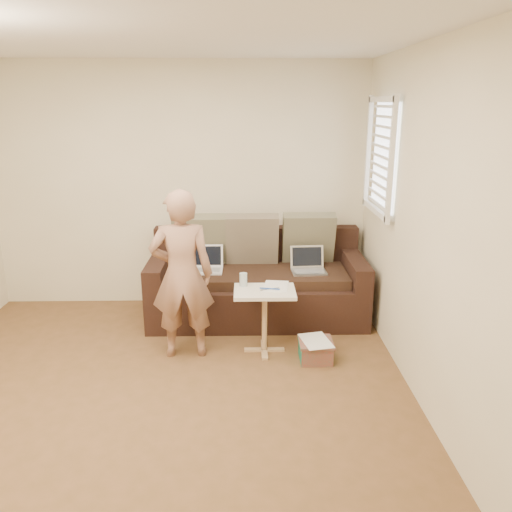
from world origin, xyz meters
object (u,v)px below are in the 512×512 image
object	(u,v)px
sofa	(257,278)
laptop_white	(205,271)
side_table	(264,321)
striped_box	(316,350)
laptop_silver	(309,272)
drinking_glass	(243,280)
person	(182,275)

from	to	relation	value
sofa	laptop_white	bearing A→B (deg)	-174.64
side_table	striped_box	xyz separation A→B (m)	(0.44, -0.18, -0.20)
laptop_silver	side_table	bearing A→B (deg)	-128.16
laptop_silver	drinking_glass	world-z (taller)	drinking_glass
sofa	drinking_glass	size ratio (longest dim) A/B	18.33
side_table	laptop_silver	bearing A→B (deg)	55.32
laptop_silver	drinking_glass	xyz separation A→B (m)	(-0.66, -0.58, 0.13)
sofa	side_table	size ratio (longest dim) A/B	3.71
person	side_table	distance (m)	0.85
person	striped_box	world-z (taller)	person
side_table	sofa	bearing A→B (deg)	93.37
laptop_white	person	size ratio (longest dim) A/B	0.23
sofa	person	world-z (taller)	person
drinking_glass	striped_box	distance (m)	0.89
person	drinking_glass	distance (m)	0.56
side_table	striped_box	distance (m)	0.52
laptop_white	side_table	xyz separation A→B (m)	(0.58, -0.74, -0.22)
striped_box	sofa	bearing A→B (deg)	116.76
sofa	drinking_glass	xyz separation A→B (m)	(-0.14, -0.68, 0.23)
laptop_white	side_table	bearing A→B (deg)	-51.53
laptop_silver	laptop_white	size ratio (longest dim) A/B	0.99
laptop_silver	laptop_white	world-z (taller)	laptop_white
laptop_white	striped_box	world-z (taller)	laptop_white
sofa	striped_box	world-z (taller)	sofa
laptop_white	drinking_glass	distance (m)	0.76
sofa	side_table	world-z (taller)	sofa
person	striped_box	distance (m)	1.34
side_table	striped_box	bearing A→B (deg)	-22.08
sofa	laptop_silver	distance (m)	0.54
striped_box	laptop_white	bearing A→B (deg)	137.93
drinking_glass	laptop_white	bearing A→B (deg)	121.56
sofa	person	distance (m)	1.11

